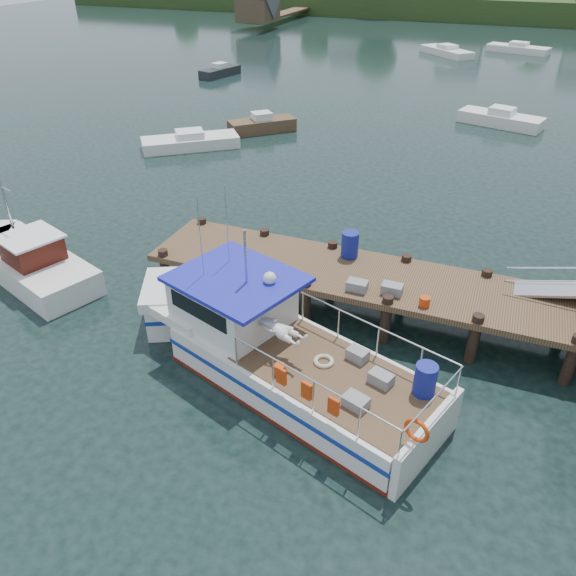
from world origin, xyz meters
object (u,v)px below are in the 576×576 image
at_px(lobster_boat, 267,345).
at_px(dock, 565,286).
at_px(moored_e, 220,71).
at_px(moored_far, 518,49).
at_px(moored_d, 447,51).
at_px(moored_b, 501,119).
at_px(moored_rowboat, 262,125).
at_px(moored_a, 190,142).
at_px(work_boat, 26,259).

bearing_deg(lobster_boat, dock, 46.80).
bearing_deg(moored_e, moored_far, 47.00).
distance_m(lobster_boat, moored_d, 50.72).
bearing_deg(moored_b, dock, -102.11).
xyz_separation_m(moored_rowboat, moored_e, (-9.81, 13.21, -0.03)).
bearing_deg(dock, moored_far, 93.51).
distance_m(dock, moored_b, 23.69).
bearing_deg(moored_rowboat, lobster_boat, -79.62).
bearing_deg(moored_b, moored_d, 86.86).
distance_m(moored_d, moored_e, 23.78).
relative_size(dock, moored_d, 2.85).
height_order(dock, moored_b, dock).
bearing_deg(moored_e, moored_a, -63.20).
bearing_deg(moored_d, moored_b, -91.03).
height_order(work_boat, moored_far, work_boat).
bearing_deg(moored_d, moored_a, -122.12).
relative_size(lobster_boat, moored_far, 1.58).
distance_m(dock, moored_rowboat, 23.42).
relative_size(lobster_boat, moored_b, 1.86).
bearing_deg(moored_far, moored_e, -137.16).
bearing_deg(lobster_boat, moored_rowboat, 133.42).
relative_size(lobster_boat, moored_rowboat, 2.58).
bearing_deg(moored_far, moored_a, -112.07).
distance_m(lobster_boat, moored_e, 38.61).
distance_m(dock, moored_e, 39.75).
height_order(moored_rowboat, moored_a, moored_rowboat).
height_order(moored_far, moored_b, moored_b).
bearing_deg(moored_a, moored_b, 16.60).
relative_size(dock, moored_b, 3.08).
height_order(moored_rowboat, moored_far, moored_rowboat).
height_order(work_boat, moored_e, work_boat).
relative_size(work_boat, moored_far, 1.10).
height_order(lobster_boat, moored_e, lobster_boat).
distance_m(work_boat, moored_rowboat, 18.73).
distance_m(dock, work_boat, 17.45).
height_order(moored_a, moored_d, moored_d).
relative_size(work_boat, moored_rowboat, 1.80).
height_order(moored_d, moored_e, moored_e).
xyz_separation_m(work_boat, moored_rowboat, (0.79, 18.71, -0.15)).
bearing_deg(moored_b, moored_far, 71.14).
relative_size(lobster_boat, moored_d, 1.72).
height_order(moored_a, moored_b, moored_b).
bearing_deg(dock, moored_d, 101.72).
xyz_separation_m(dock, moored_far, (-3.14, 51.17, -1.86)).
distance_m(work_boat, moored_a, 14.49).
relative_size(dock, work_boat, 2.38).
bearing_deg(moored_a, lobster_boat, -72.07).
xyz_separation_m(moored_far, moored_a, (-15.83, -38.93, -0.01)).
bearing_deg(lobster_boat, moored_d, 111.85).
height_order(work_boat, moored_b, work_boat).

